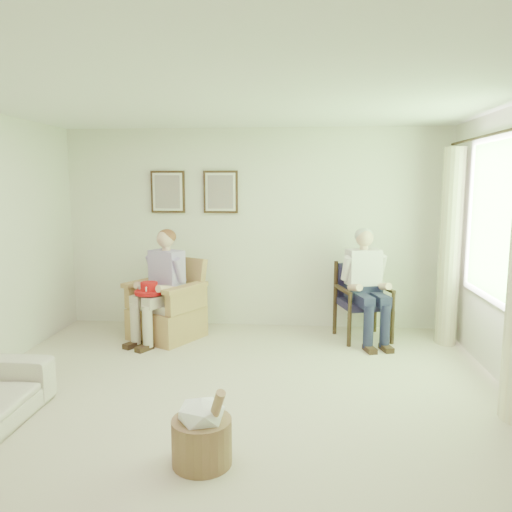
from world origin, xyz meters
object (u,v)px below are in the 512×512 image
Objects in this scene: wood_armchair at (363,298)px; hatbox at (202,431)px; red_hat at (149,290)px; person_dark at (365,278)px; person_wicker at (164,278)px; wicker_armchair at (167,313)px.

wood_armchair reaches higher than hatbox.
person_dark is at bearing 8.23° from red_hat.
person_wicker is at bearing 169.39° from person_dark.
wicker_armchair is at bearing 67.65° from red_hat.
wicker_armchair is 1.62× the size of hatbox.
wicker_armchair is 2.45m from person_dark.
person_wicker is at bearing 110.15° from hatbox.
wicker_armchair is at bearing 109.27° from hatbox.
wicker_armchair is at bearing 169.89° from wood_armchair.
hatbox is (1.09, -2.45, -0.43)m from red_hat.
person_dark reaches higher than person_wicker.
person_dark is at bearing 33.43° from person_wicker.
person_dark reaches higher than hatbox.
person_dark is 2.56m from red_hat.
person_wicker is 0.99× the size of person_dark.
red_hat is (-2.53, -0.52, 0.17)m from wood_armchair.
wood_armchair is 2.59m from red_hat.
person_dark reaches higher than wicker_armchair.
wood_armchair is 0.32m from person_dark.
red_hat is at bearing -83.44° from wicker_armchair.
wicker_armchair is 2.92m from hatbox.
person_wicker is 2.19× the size of hatbox.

